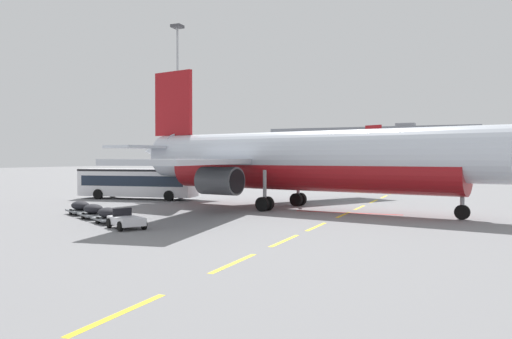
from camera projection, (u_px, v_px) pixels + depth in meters
apron_paint_markings at (380, 199)px, 51.98m from camera, size 8.00×95.01×0.01m
airliner_foreground at (298, 160)px, 41.01m from camera, size 34.64×33.91×12.20m
airliner_mid_left at (425, 161)px, 96.31m from camera, size 29.52×27.93×10.86m
apron_shuttle_bus at (138, 181)px, 51.44m from camera, size 12.25×4.08×3.00m
baggage_train at (101, 213)px, 33.46m from camera, size 10.56×7.48×1.14m
apron_light_mast_near at (178, 85)px, 89.02m from camera, size 1.80×1.80×27.05m
terminal_satellite at (375, 150)px, 171.51m from camera, size 64.58×26.15×15.47m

